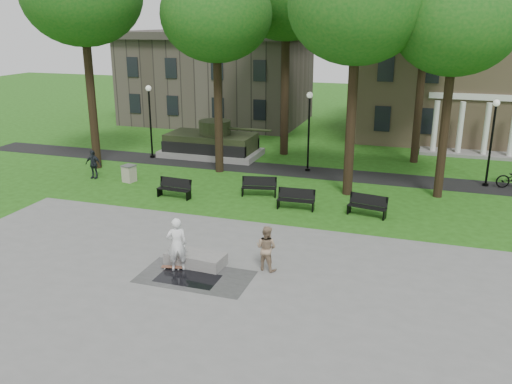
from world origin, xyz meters
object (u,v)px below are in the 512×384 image
friend_watching (266,248)px  trash_bin (129,173)px  park_bench_0 (175,188)px  concrete_block (196,259)px  skateboarder (177,244)px

friend_watching → trash_bin: size_ratio=1.75×
friend_watching → park_bench_0: friend_watching is taller
concrete_block → trash_bin: (-8.04, 8.80, 0.24)m
friend_watching → trash_bin: bearing=-24.9°
skateboarder → friend_watching: bearing=168.3°
friend_watching → skateboarder: bearing=32.0°
friend_watching → trash_bin: friend_watching is taller
skateboarder → trash_bin: 12.11m
concrete_block → trash_bin: size_ratio=2.29×
park_bench_0 → trash_bin: size_ratio=1.90×
park_bench_0 → skateboarder: bearing=-59.0°
park_bench_0 → trash_bin: 4.09m
concrete_block → friend_watching: bearing=9.1°
trash_bin → skateboarder: bearing=-51.1°
friend_watching → park_bench_0: bearing=-30.3°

